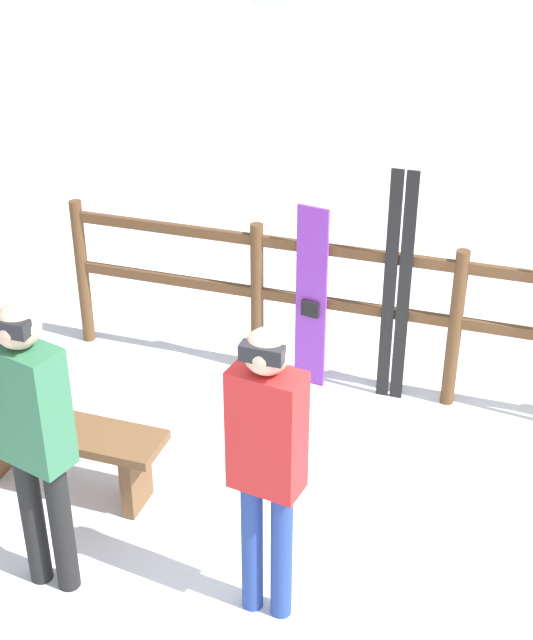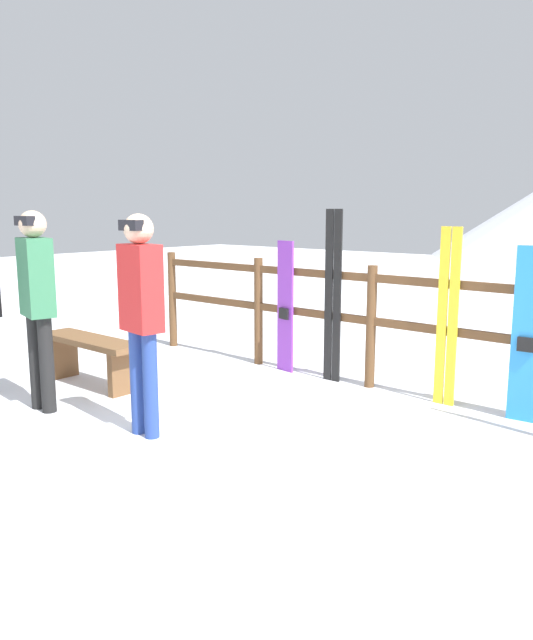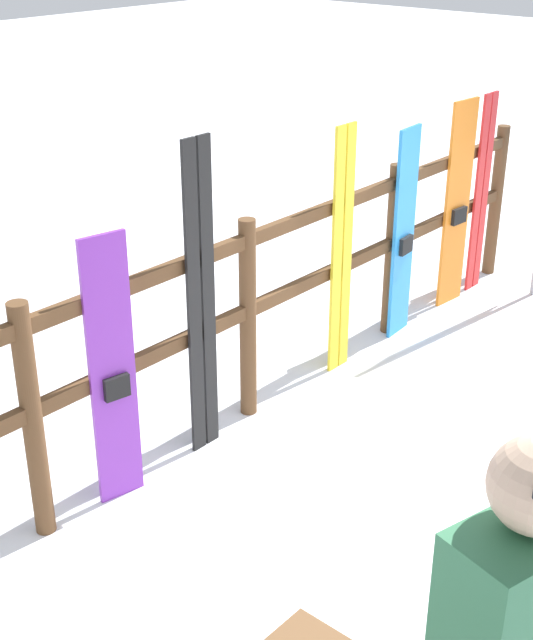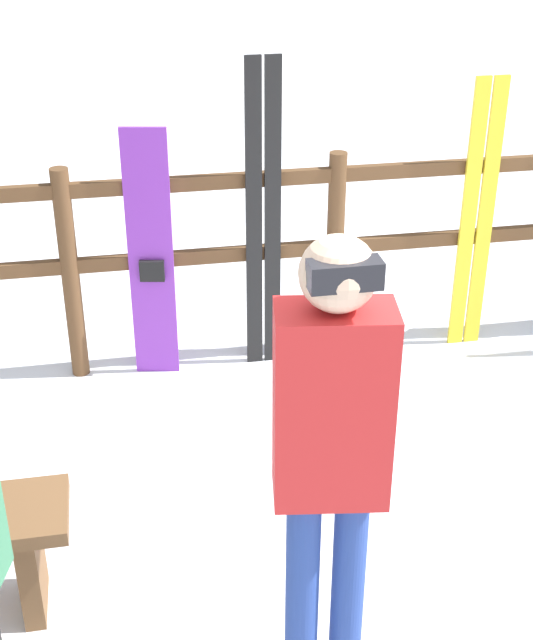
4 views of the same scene
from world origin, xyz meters
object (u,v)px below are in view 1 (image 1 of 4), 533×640
(person_red, at_px, (267,453))
(ski_pair_black, at_px, (397,290))
(person_plaid_green, at_px, (33,429))
(bench, at_px, (61,443))
(snowboard_purple, at_px, (311,299))

(person_red, distance_m, ski_pair_black, 2.32)
(person_plaid_green, distance_m, person_red, 1.21)
(bench, relative_size, person_plaid_green, 0.76)
(bench, xyz_separation_m, ski_pair_black, (1.75, 1.75, 0.53))
(snowboard_purple, bearing_deg, bench, -122.87)
(person_plaid_green, height_order, person_red, person_plaid_green)
(person_red, bearing_deg, person_plaid_green, -171.08)
(person_red, xyz_separation_m, ski_pair_black, (0.20, 2.30, -0.16))
(person_red, height_order, ski_pair_black, ski_pair_black)
(bench, xyz_separation_m, person_red, (1.55, -0.55, 0.68))
(snowboard_purple, distance_m, ski_pair_black, 0.65)
(person_plaid_green, relative_size, person_red, 1.01)
(bench, bearing_deg, person_plaid_green, -64.86)
(person_red, distance_m, snowboard_purple, 2.36)
(bench, distance_m, person_red, 1.78)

